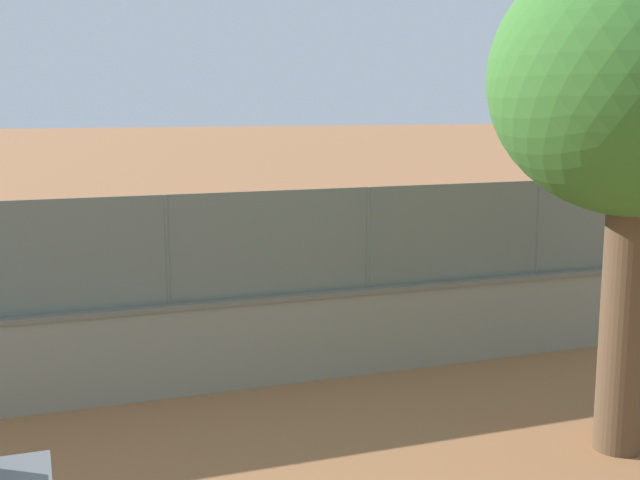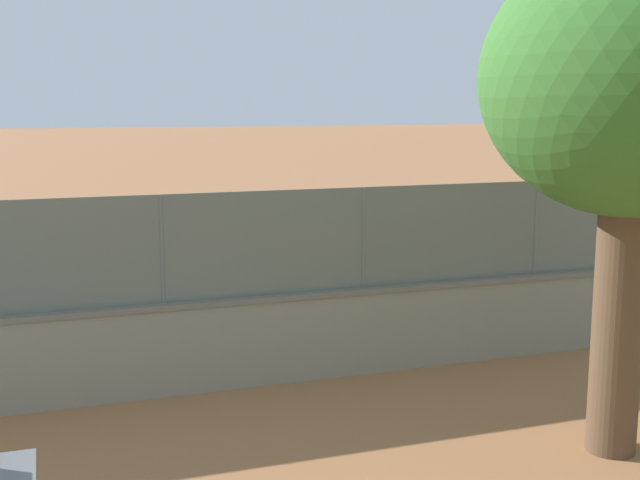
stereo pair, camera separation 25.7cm
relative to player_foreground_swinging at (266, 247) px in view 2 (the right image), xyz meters
name	(u,v)px [view 2 (the right image)]	position (x,y,z in m)	size (l,w,h in m)	color
ground_plane	(219,246)	(-0.14, -6.14, -1.00)	(260.00, 260.00, 0.00)	#A36B42
perimeter_wall	(450,321)	(-1.51, 6.53, -0.28)	(23.23, 0.55, 1.44)	gray
fence_panel_on_wall	(453,232)	(-1.51, 6.53, 1.25)	(22.83, 0.21, 1.65)	slate
player_foreground_swinging	(266,247)	(0.00, 0.00, 0.00)	(1.08, 0.73, 1.69)	#B2B2B2
player_near_wall_returning	(434,259)	(-3.08, 2.78, 0.01)	(0.86, 0.74, 1.71)	black
player_crossing_court	(160,214)	(1.44, -7.83, -0.14)	(0.68, 0.99, 1.48)	#B2B2B2
sports_ball	(332,254)	(-1.11, 1.62, 0.05)	(0.12, 0.12, 0.12)	white
courtside_bench	(355,315)	(-0.47, 4.71, -0.54)	(1.60, 0.39, 0.87)	gray
tree_behind_wall_right	(633,86)	(-1.74, 10.49, 3.62)	(3.66, 3.66, 6.38)	brown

